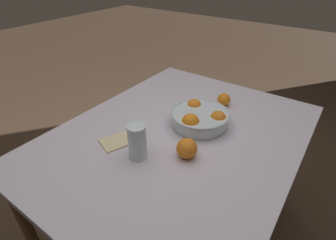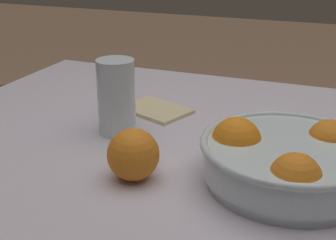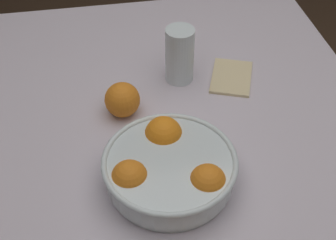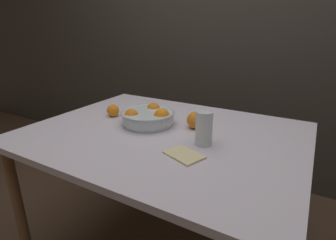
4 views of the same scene
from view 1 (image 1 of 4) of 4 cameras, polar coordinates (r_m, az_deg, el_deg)
name	(u,v)px [view 1 (image 1 of 4)]	position (r m, az deg, el deg)	size (l,w,h in m)	color
ground_plane	(176,236)	(1.75, 1.71, -24.01)	(12.00, 12.00, 0.00)	#4C3828
dining_table	(178,147)	(1.23, 2.23, -5.93)	(1.28, 0.99, 0.77)	silver
fruit_bowl	(200,118)	(1.23, 6.90, 0.53)	(0.27, 0.27, 0.10)	silver
juice_glass	(137,143)	(1.02, -6.68, -5.01)	(0.07, 0.07, 0.15)	#F4A314
orange_loose_near_bowl	(187,148)	(1.03, 4.13, -6.19)	(0.08, 0.08, 0.08)	orange
orange_loose_front	(224,100)	(1.42, 12.05, 4.38)	(0.07, 0.07, 0.07)	orange
napkin	(118,141)	(1.15, -10.73, -4.47)	(0.14, 0.10, 0.01)	beige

